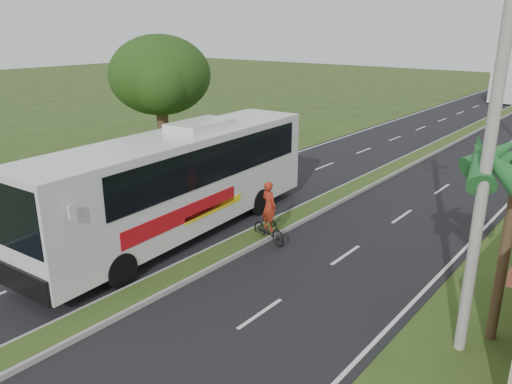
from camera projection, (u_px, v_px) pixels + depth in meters
The scene contains 8 objects.
ground at pixel (177, 278), 16.50m from camera, with size 180.00×180.00×0.00m, color #304619.
road_asphalt at pixel (414, 159), 31.28m from camera, with size 14.00×160.00×0.02m, color black.
median_strip at pixel (414, 158), 31.26m from camera, with size 1.20×160.00×0.18m.
lane_edge_left at pixel (323, 144), 35.28m from camera, with size 0.12×160.00×0.01m, color silver.
shade_tree at pixel (159, 78), 29.54m from camera, with size 6.30×6.00×7.54m.
utility_pole_a at pixel (492, 132), 11.14m from camera, with size 1.60×0.28×11.00m.
coach_bus_main at pixel (181, 176), 19.28m from camera, with size 3.86×13.66×4.36m.
motorcyclist at pixel (269, 221), 18.93m from camera, with size 1.86×0.88×2.45m.
Camera 1 is at (11.29, -9.87, 7.90)m, focal length 35.00 mm.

